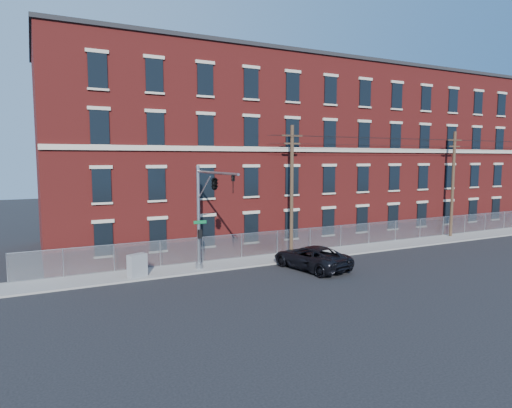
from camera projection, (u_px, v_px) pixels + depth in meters
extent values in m
plane|color=black|center=(310.00, 275.00, 28.95)|extent=(140.00, 140.00, 0.00)
cube|color=gray|center=(393.00, 245.00, 38.77)|extent=(65.00, 3.00, 0.12)
cube|color=maroon|center=(332.00, 154.00, 45.95)|extent=(55.00, 14.00, 16.00)
cube|color=black|center=(334.00, 74.00, 45.12)|extent=(55.30, 14.30, 0.30)
cube|color=#B0A692|center=(380.00, 150.00, 39.63)|extent=(55.00, 0.18, 0.35)
cube|color=black|center=(104.00, 239.00, 29.58)|extent=(1.20, 0.10, 2.20)
cube|color=black|center=(102.00, 186.00, 29.21)|extent=(1.20, 0.10, 2.20)
cube|color=black|center=(100.00, 127.00, 28.82)|extent=(1.20, 0.10, 2.20)
cube|color=black|center=(98.00, 71.00, 28.46)|extent=(1.20, 0.10, 2.20)
cube|color=black|center=(158.00, 235.00, 31.22)|extent=(1.20, 0.10, 2.20)
cube|color=black|center=(157.00, 184.00, 30.86)|extent=(1.20, 0.10, 2.20)
cube|color=black|center=(156.00, 129.00, 30.47)|extent=(1.20, 0.10, 2.20)
cube|color=black|center=(154.00, 75.00, 30.10)|extent=(1.20, 0.10, 2.20)
cube|color=black|center=(207.00, 231.00, 32.87)|extent=(1.20, 0.10, 2.20)
cube|color=black|center=(206.00, 183.00, 32.50)|extent=(1.20, 0.10, 2.20)
cube|color=black|center=(206.00, 131.00, 32.11)|extent=(1.20, 0.10, 2.20)
cube|color=black|center=(205.00, 80.00, 31.75)|extent=(1.20, 0.10, 2.20)
cube|color=black|center=(251.00, 228.00, 34.51)|extent=(1.20, 0.10, 2.20)
cube|color=black|center=(251.00, 182.00, 34.15)|extent=(1.20, 0.10, 2.20)
cube|color=black|center=(251.00, 132.00, 33.76)|extent=(1.20, 0.10, 2.20)
cube|color=black|center=(251.00, 84.00, 33.39)|extent=(1.20, 0.10, 2.20)
cube|color=black|center=(292.00, 225.00, 36.16)|extent=(1.20, 0.10, 2.20)
cube|color=black|center=(292.00, 181.00, 35.79)|extent=(1.20, 0.10, 2.20)
cube|color=black|center=(292.00, 133.00, 35.41)|extent=(1.20, 0.10, 2.20)
cube|color=black|center=(293.00, 87.00, 35.04)|extent=(1.20, 0.10, 2.20)
cube|color=black|center=(328.00, 222.00, 37.81)|extent=(1.20, 0.10, 2.20)
cube|color=black|center=(329.00, 180.00, 37.44)|extent=(1.20, 0.10, 2.20)
cube|color=black|center=(330.00, 134.00, 37.05)|extent=(1.20, 0.10, 2.20)
cube|color=black|center=(331.00, 90.00, 36.68)|extent=(1.20, 0.10, 2.20)
cube|color=black|center=(362.00, 219.00, 39.45)|extent=(1.20, 0.10, 2.20)
cube|color=black|center=(363.00, 179.00, 39.08)|extent=(1.20, 0.10, 2.20)
cube|color=black|center=(364.00, 135.00, 38.70)|extent=(1.20, 0.10, 2.20)
cube|color=black|center=(365.00, 93.00, 38.33)|extent=(1.20, 0.10, 2.20)
cube|color=black|center=(393.00, 217.00, 41.10)|extent=(1.20, 0.10, 2.20)
cube|color=black|center=(394.00, 178.00, 40.73)|extent=(1.20, 0.10, 2.20)
cube|color=black|center=(396.00, 136.00, 40.34)|extent=(1.20, 0.10, 2.20)
cube|color=black|center=(397.00, 96.00, 39.98)|extent=(1.20, 0.10, 2.20)
cube|color=black|center=(422.00, 215.00, 42.74)|extent=(1.20, 0.10, 2.20)
cube|color=black|center=(423.00, 177.00, 42.38)|extent=(1.20, 0.10, 2.20)
cube|color=black|center=(425.00, 137.00, 41.99)|extent=(1.20, 0.10, 2.20)
cube|color=black|center=(426.00, 98.00, 41.62)|extent=(1.20, 0.10, 2.20)
cube|color=black|center=(448.00, 212.00, 44.39)|extent=(1.20, 0.10, 2.20)
cube|color=black|center=(450.00, 177.00, 44.02)|extent=(1.20, 0.10, 2.20)
cube|color=black|center=(452.00, 138.00, 43.63)|extent=(1.20, 0.10, 2.20)
cube|color=black|center=(453.00, 101.00, 43.27)|extent=(1.20, 0.10, 2.20)
cube|color=black|center=(473.00, 211.00, 46.03)|extent=(1.20, 0.10, 2.20)
cube|color=black|center=(475.00, 176.00, 45.67)|extent=(1.20, 0.10, 2.20)
cube|color=black|center=(476.00, 139.00, 45.28)|extent=(1.20, 0.10, 2.20)
cube|color=black|center=(478.00, 103.00, 44.91)|extent=(1.20, 0.10, 2.20)
cube|color=black|center=(496.00, 209.00, 47.68)|extent=(1.20, 0.10, 2.20)
cube|color=black|center=(498.00, 175.00, 47.31)|extent=(1.20, 0.10, 2.20)
cube|color=black|center=(500.00, 139.00, 46.93)|extent=(1.20, 0.10, 2.20)
cube|color=black|center=(501.00, 105.00, 46.56)|extent=(1.20, 0.10, 2.20)
cube|color=#A5A8AD|center=(382.00, 232.00, 39.83)|extent=(59.00, 0.02, 1.80)
cylinder|color=#9EA0A5|center=(383.00, 222.00, 39.73)|extent=(59.00, 0.04, 0.04)
cylinder|color=#9EA0A5|center=(7.00, 268.00, 26.59)|extent=(0.06, 0.06, 1.85)
cylinder|color=#9EA0A5|center=(63.00, 263.00, 27.98)|extent=(0.06, 0.06, 1.85)
cylinder|color=#9EA0A5|center=(114.00, 258.00, 29.37)|extent=(0.06, 0.06, 1.85)
cylinder|color=#9EA0A5|center=(160.00, 253.00, 30.77)|extent=(0.06, 0.06, 1.85)
cylinder|color=#9EA0A5|center=(203.00, 249.00, 32.16)|extent=(0.06, 0.06, 1.85)
cylinder|color=#9EA0A5|center=(242.00, 246.00, 33.55)|extent=(0.06, 0.06, 1.85)
cylinder|color=#9EA0A5|center=(277.00, 242.00, 34.95)|extent=(0.06, 0.06, 1.85)
cylinder|color=#9EA0A5|center=(310.00, 239.00, 36.34)|extent=(0.06, 0.06, 1.85)
cylinder|color=#9EA0A5|center=(341.00, 236.00, 37.74)|extent=(0.06, 0.06, 1.85)
cylinder|color=#9EA0A5|center=(369.00, 233.00, 39.13)|extent=(0.06, 0.06, 1.85)
cylinder|color=#9EA0A5|center=(395.00, 231.00, 40.52)|extent=(0.06, 0.06, 1.85)
cylinder|color=#9EA0A5|center=(420.00, 228.00, 41.92)|extent=(0.06, 0.06, 1.85)
cylinder|color=#9EA0A5|center=(443.00, 226.00, 43.31)|extent=(0.06, 0.06, 1.85)
cylinder|color=#9EA0A5|center=(465.00, 224.00, 44.70)|extent=(0.06, 0.06, 1.85)
cylinder|color=#9EA0A5|center=(485.00, 222.00, 46.10)|extent=(0.06, 0.06, 1.85)
cylinder|color=#9EA0A5|center=(504.00, 220.00, 47.49)|extent=(0.06, 0.06, 1.85)
cylinder|color=#9EA0A5|center=(199.00, 217.00, 29.88)|extent=(0.22, 0.22, 7.00)
cylinder|color=#9EA0A5|center=(199.00, 265.00, 30.22)|extent=(0.50, 0.50, 0.40)
cylinder|color=#9EA0A5|center=(216.00, 173.00, 26.68)|extent=(0.14, 6.50, 0.14)
cylinder|color=#9EA0A5|center=(204.00, 187.00, 28.60)|extent=(0.08, 2.18, 1.56)
cube|color=#0C592D|center=(200.00, 222.00, 29.80)|extent=(0.90, 0.03, 0.22)
cube|color=black|center=(200.00, 234.00, 29.77)|extent=(0.25, 0.25, 0.60)
imported|color=black|center=(233.00, 184.00, 24.47)|extent=(0.16, 0.20, 1.00)
imported|color=black|center=(215.00, 182.00, 26.96)|extent=(0.53, 2.48, 1.00)
cylinder|color=#423021|center=(292.00, 190.00, 34.30)|extent=(0.28, 0.28, 10.00)
cube|color=#423021|center=(292.00, 136.00, 33.87)|extent=(1.80, 0.12, 0.12)
cube|color=#423021|center=(292.00, 144.00, 33.93)|extent=(1.40, 0.12, 0.12)
cylinder|color=#423021|center=(453.00, 184.00, 42.38)|extent=(0.28, 0.28, 10.00)
cube|color=#423021|center=(455.00, 140.00, 41.95)|extent=(1.80, 0.12, 0.12)
cube|color=#423021|center=(454.00, 146.00, 42.01)|extent=(1.40, 0.12, 0.12)
cylinder|color=black|center=(457.00, 140.00, 41.68)|extent=(40.00, 0.02, 0.02)
cylinder|color=black|center=(452.00, 140.00, 42.22)|extent=(40.00, 0.02, 0.02)
cylinder|color=black|center=(454.00, 146.00, 42.01)|extent=(40.00, 0.02, 0.02)
imported|color=black|center=(311.00, 257.00, 30.48)|extent=(3.76, 6.25, 1.62)
cube|color=slate|center=(137.00, 265.00, 28.00)|extent=(1.30, 0.97, 1.46)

